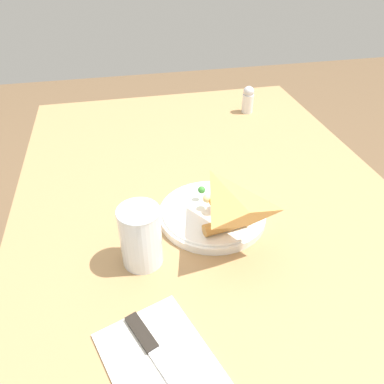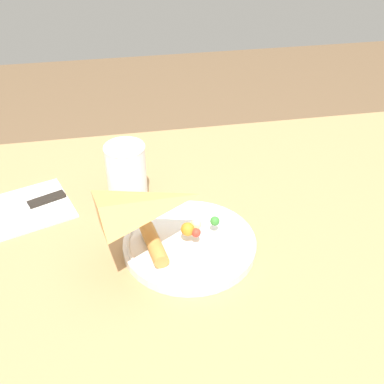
# 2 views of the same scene
# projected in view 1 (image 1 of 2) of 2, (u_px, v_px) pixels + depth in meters

# --- Properties ---
(ground_plane) EXTENTS (6.00, 6.00, 0.00)m
(ground_plane) POSITION_uv_depth(u_px,v_px,m) (202.00, 367.00, 1.28)
(ground_plane) COLOR brown
(dining_table) EXTENTS (1.18, 0.85, 0.74)m
(dining_table) POSITION_uv_depth(u_px,v_px,m) (206.00, 227.00, 0.90)
(dining_table) COLOR #A87F51
(dining_table) RESTS_ON ground_plane
(plate_pizza) EXTENTS (0.22, 0.22, 0.05)m
(plate_pizza) POSITION_uv_depth(u_px,v_px,m) (212.00, 211.00, 0.77)
(plate_pizza) COLOR white
(plate_pizza) RESTS_ON dining_table
(milk_glass) EXTENTS (0.07, 0.07, 0.12)m
(milk_glass) POSITION_uv_depth(u_px,v_px,m) (141.00, 237.00, 0.64)
(milk_glass) COLOR white
(milk_glass) RESTS_ON dining_table
(napkin_folded) EXTENTS (0.22, 0.19, 0.00)m
(napkin_folded) POSITION_uv_depth(u_px,v_px,m) (162.00, 364.00, 0.52)
(napkin_folded) COLOR white
(napkin_folded) RESTS_ON dining_table
(butter_knife) EXTENTS (0.18, 0.09, 0.01)m
(butter_knife) POSITION_uv_depth(u_px,v_px,m) (158.00, 357.00, 0.52)
(butter_knife) COLOR black
(butter_knife) RESTS_ON napkin_folded
(salt_shaker) EXTENTS (0.04, 0.04, 0.08)m
(salt_shaker) POSITION_uv_depth(u_px,v_px,m) (248.00, 99.00, 1.17)
(salt_shaker) COLOR silver
(salt_shaker) RESTS_ON dining_table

